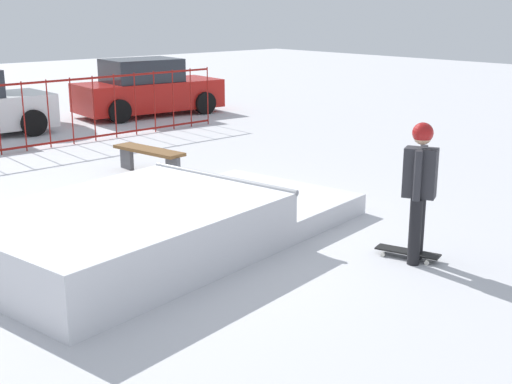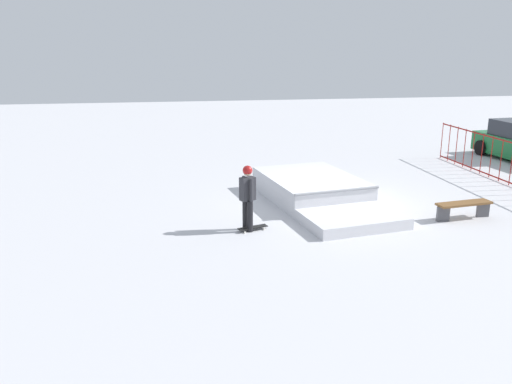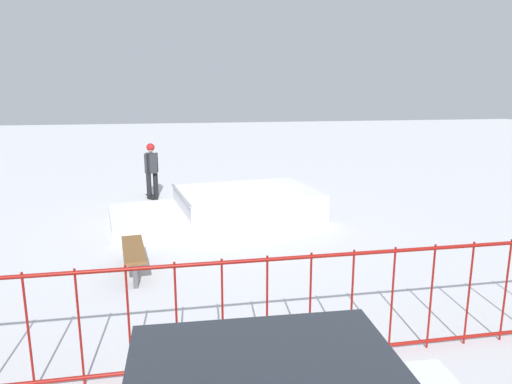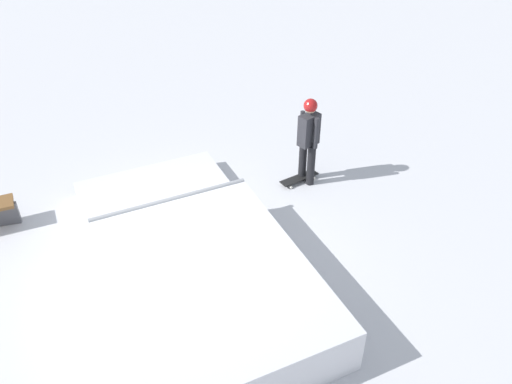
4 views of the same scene
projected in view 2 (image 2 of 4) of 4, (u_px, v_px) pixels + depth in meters
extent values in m
plane|color=silver|center=(331.00, 207.00, 15.95)|extent=(60.00, 60.00, 0.00)
cube|color=silver|center=(310.00, 187.00, 16.75)|extent=(3.99, 3.17, 0.70)
cube|color=silver|center=(352.00, 219.00, 14.35)|extent=(2.22, 2.87, 0.30)
cylinder|color=gray|center=(338.00, 191.00, 15.02)|extent=(0.52, 2.58, 0.08)
cylinder|color=black|center=(250.00, 216.00, 13.76)|extent=(0.15, 0.15, 0.82)
cylinder|color=black|center=(245.00, 214.00, 13.93)|extent=(0.15, 0.15, 0.82)
cube|color=#2D2D33|center=(248.00, 189.00, 13.65)|extent=(0.36, 0.44, 0.60)
cylinder|color=#2D2D33|center=(251.00, 190.00, 13.51)|extent=(0.09, 0.09, 0.60)
cylinder|color=#2D2D33|center=(244.00, 187.00, 13.79)|extent=(0.09, 0.09, 0.60)
sphere|color=tan|center=(248.00, 172.00, 13.53)|extent=(0.22, 0.22, 0.22)
sphere|color=#A51919|center=(247.00, 170.00, 13.52)|extent=(0.25, 0.25, 0.25)
cube|color=black|center=(253.00, 227.00, 13.93)|extent=(0.44, 0.82, 0.02)
cylinder|color=silver|center=(245.00, 232.00, 13.72)|extent=(0.05, 0.06, 0.06)
cylinder|color=silver|center=(241.00, 230.00, 13.92)|extent=(0.05, 0.06, 0.06)
cylinder|color=silver|center=(264.00, 229.00, 13.97)|extent=(0.05, 0.06, 0.06)
cylinder|color=silver|center=(260.00, 226.00, 14.17)|extent=(0.05, 0.06, 0.06)
cylinder|color=maroon|center=(442.00, 141.00, 22.40)|extent=(0.03, 0.03, 1.50)
cylinder|color=maroon|center=(449.00, 143.00, 21.86)|extent=(0.03, 0.03, 1.50)
cylinder|color=maroon|center=(457.00, 145.00, 21.33)|extent=(0.03, 0.03, 1.50)
cylinder|color=maroon|center=(465.00, 148.00, 20.79)|extent=(0.03, 0.03, 1.50)
cylinder|color=maroon|center=(473.00, 151.00, 20.26)|extent=(0.03, 0.03, 1.50)
cylinder|color=maroon|center=(482.00, 154.00, 19.73)|extent=(0.03, 0.03, 1.50)
cylinder|color=maroon|center=(491.00, 157.00, 19.19)|extent=(0.03, 0.03, 1.50)
cylinder|color=maroon|center=(501.00, 160.00, 18.66)|extent=(0.03, 0.03, 1.50)
cylinder|color=maroon|center=(511.00, 164.00, 18.13)|extent=(0.03, 0.03, 1.50)
cube|color=brown|center=(464.00, 203.00, 14.73)|extent=(0.62, 1.64, 0.06)
cube|color=#4C4C51|center=(483.00, 210.00, 14.98)|extent=(0.08, 0.36, 0.42)
cube|color=#4C4C51|center=(443.00, 214.00, 14.61)|extent=(0.08, 0.36, 0.42)
cylinder|color=black|center=(481.00, 148.00, 23.13)|extent=(0.66, 0.28, 0.64)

